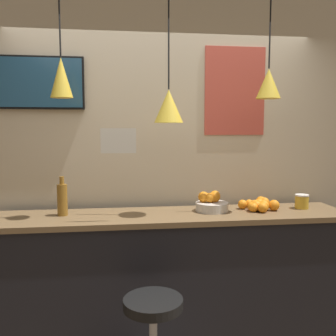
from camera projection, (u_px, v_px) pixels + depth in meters
The scene contains 12 objects.
back_wall at pixel (162, 161), 3.18m from camera, with size 8.00×0.06×2.90m.
service_counter at pixel (168, 282), 2.89m from camera, with size 2.78×0.55×1.08m.
fruit_bowl at pixel (212, 203), 2.93m from camera, with size 0.26×0.26×0.15m.
orange_pile at pixel (259, 205), 2.98m from camera, with size 0.31×0.29×0.09m.
juice_bottle at pixel (62, 199), 2.77m from camera, with size 0.08×0.08×0.29m.
spread_jar at pixel (302, 201), 3.02m from camera, with size 0.11×0.11×0.11m.
pendant_lamp_left at pixel (61, 77), 2.60m from camera, with size 0.16×0.16×0.87m.
pendant_lamp_middle at pixel (169, 105), 2.71m from camera, with size 0.21×0.21×1.04m.
pendant_lamp_right at pixel (269, 83), 2.79m from camera, with size 0.18×0.18×0.86m.
mounted_tv at pixel (38, 83), 2.93m from camera, with size 0.71×0.04×0.41m.
hanging_menu_board at pixel (118, 141), 2.54m from camera, with size 0.24×0.01×0.17m.
wall_poster at pixel (235, 91), 3.16m from camera, with size 0.52×0.01×0.74m.
Camera 1 is at (-0.36, -2.19, 1.72)m, focal length 40.00 mm.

